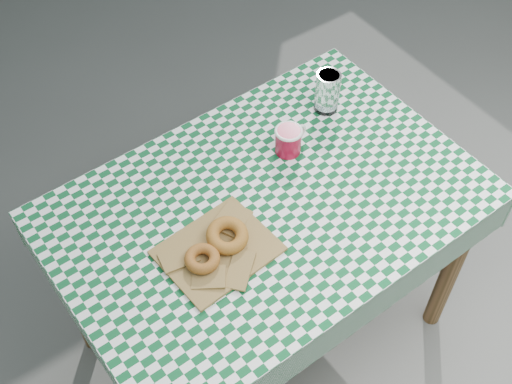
# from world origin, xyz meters

# --- Properties ---
(ground) EXTENTS (60.00, 60.00, 0.00)m
(ground) POSITION_xyz_m (0.00, 0.00, 0.00)
(ground) COLOR #595853
(ground) RESTS_ON ground
(table) EXTENTS (1.19, 0.81, 0.75)m
(table) POSITION_xyz_m (-0.11, -0.00, 0.38)
(table) COLOR #55391D
(table) RESTS_ON ground
(tablecloth) EXTENTS (1.21, 0.83, 0.01)m
(tablecloth) POSITION_xyz_m (-0.11, -0.00, 0.75)
(tablecloth) COLOR #0B4C24
(tablecloth) RESTS_ON table
(paper_bag) EXTENTS (0.31, 0.26, 0.02)m
(paper_bag) POSITION_xyz_m (-0.32, -0.06, 0.76)
(paper_bag) COLOR olive
(paper_bag) RESTS_ON tablecloth
(bagel_front) EXTENTS (0.13, 0.13, 0.03)m
(bagel_front) POSITION_xyz_m (-0.37, -0.07, 0.79)
(bagel_front) COLOR #A15821
(bagel_front) RESTS_ON paper_bag
(bagel_back) EXTENTS (0.13, 0.13, 0.04)m
(bagel_back) POSITION_xyz_m (-0.28, -0.05, 0.79)
(bagel_back) COLOR #9D6020
(bagel_back) RESTS_ON paper_bag
(coffee_mug) EXTENTS (0.18, 0.18, 0.09)m
(coffee_mug) POSITION_xyz_m (0.05, 0.12, 0.80)
(coffee_mug) COLOR #A50A28
(coffee_mug) RESTS_ON tablecloth
(drinking_glass) EXTENTS (0.08, 0.08, 0.14)m
(drinking_glass) POSITION_xyz_m (0.26, 0.20, 0.82)
(drinking_glass) COLOR white
(drinking_glass) RESTS_ON tablecloth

